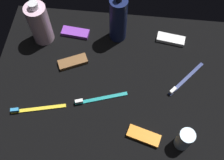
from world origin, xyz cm
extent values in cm
cube|color=black|center=(0.00, 0.00, -0.60)|extent=(84.00, 64.00, 1.20)
cylinder|color=#141E4A|center=(-0.18, -20.92, 9.34)|extent=(6.26, 6.26, 18.67)
cylinder|color=silver|center=(27.75, -17.12, 8.13)|extent=(7.51, 7.51, 16.25)
cylinder|color=silver|center=(27.75, -17.12, 17.35)|extent=(3.20, 3.20, 2.20)
cylinder|color=silver|center=(-23.70, 18.44, 4.41)|extent=(4.68, 4.68, 8.82)
cube|color=yellow|center=(23.19, 11.84, 0.45)|extent=(17.79, 5.34, 0.90)
cube|color=#338CCC|center=(30.49, 13.58, 1.50)|extent=(2.78, 1.67, 1.20)
cube|color=navy|center=(-25.75, -4.73, 0.45)|extent=(12.62, 14.45, 0.90)
cube|color=white|center=(-20.87, 0.97, 1.50)|extent=(2.53, 2.69, 1.20)
cube|color=teal|center=(2.99, 5.95, 0.45)|extent=(17.48, 6.75, 0.90)
cube|color=white|center=(10.12, 8.28, 1.50)|extent=(2.81, 1.86, 1.20)
cube|color=brown|center=(14.96, -7.07, 0.75)|extent=(11.11, 8.04, 1.50)
cube|color=orange|center=(-11.86, 17.58, 0.75)|extent=(11.09, 6.65, 1.50)
cube|color=white|center=(-20.16, -20.95, 0.75)|extent=(10.88, 5.52, 1.50)
cube|color=purple|center=(16.26, -20.23, 0.75)|extent=(10.75, 5.02, 1.50)
camera|label=1|loc=(-4.55, 43.25, 84.87)|focal=43.91mm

